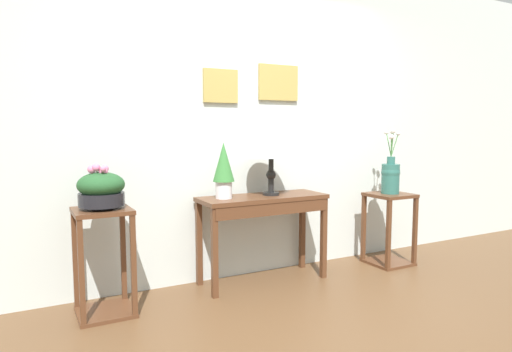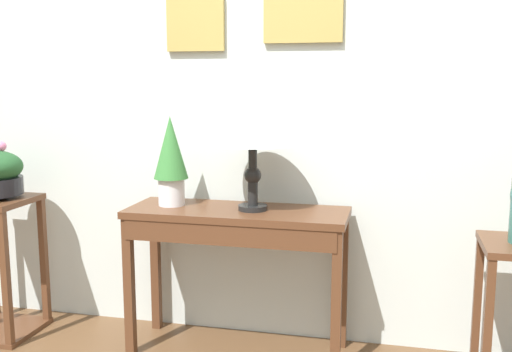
{
  "view_description": "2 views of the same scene",
  "coord_description": "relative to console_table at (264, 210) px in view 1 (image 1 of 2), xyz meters",
  "views": [
    {
      "loc": [
        -1.86,
        -2.18,
        1.3
      ],
      "look_at": [
        -0.09,
        1.16,
        0.91
      ],
      "focal_mm": 31.8,
      "sensor_mm": 36.0,
      "label": 1
    },
    {
      "loc": [
        0.71,
        -1.63,
        1.37
      ],
      "look_at": [
        0.05,
        1.1,
        0.91
      ],
      "focal_mm": 41.53,
      "sensor_mm": 36.0,
      "label": 2
    }
  ],
  "objects": [
    {
      "name": "console_table",
      "position": [
        0.0,
        0.0,
        0.0
      ],
      "size": [
        1.09,
        0.4,
        0.74
      ],
      "color": "#56331E",
      "rests_on": "ground"
    },
    {
      "name": "table_lamp",
      "position": [
        0.08,
        0.02,
        0.51
      ],
      "size": [
        0.39,
        0.39,
        0.5
      ],
      "color": "black",
      "rests_on": "console_table"
    },
    {
      "name": "pedestal_stand_right",
      "position": [
        1.31,
        -0.1,
        -0.28
      ],
      "size": [
        0.38,
        0.38,
        0.69
      ],
      "color": "#56331E",
      "rests_on": "ground"
    },
    {
      "name": "potted_plant_on_console",
      "position": [
        -0.35,
        0.04,
        0.36
      ],
      "size": [
        0.17,
        0.17,
        0.45
      ],
      "color": "silver",
      "rests_on": "console_table"
    },
    {
      "name": "flower_vase_tall_right",
      "position": [
        1.31,
        -0.1,
        0.24
      ],
      "size": [
        0.18,
        0.19,
        0.61
      ],
      "color": "#2D665B",
      "rests_on": "pedestal_stand_right"
    },
    {
      "name": "planter_bowl_wide_left",
      "position": [
        -1.31,
        -0.07,
        0.26
      ],
      "size": [
        0.32,
        0.32,
        0.31
      ],
      "color": "black",
      "rests_on": "pedestal_stand_left"
    },
    {
      "name": "pedestal_stand_left",
      "position": [
        -1.31,
        -0.06,
        -0.25
      ],
      "size": [
        0.38,
        0.38,
        0.75
      ],
      "color": "#56331E",
      "rests_on": "ground"
    },
    {
      "name": "ground_plane",
      "position": [
        0.05,
        -1.1,
        -0.63
      ],
      "size": [
        12.0,
        12.0,
        0.01
      ],
      "primitive_type": "cube",
      "color": "brown"
    },
    {
      "name": "back_wall_with_art",
      "position": [
        0.05,
        0.31,
        0.77
      ],
      "size": [
        9.0,
        0.13,
        2.8
      ],
      "color": "silver",
      "rests_on": "ground"
    }
  ]
}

